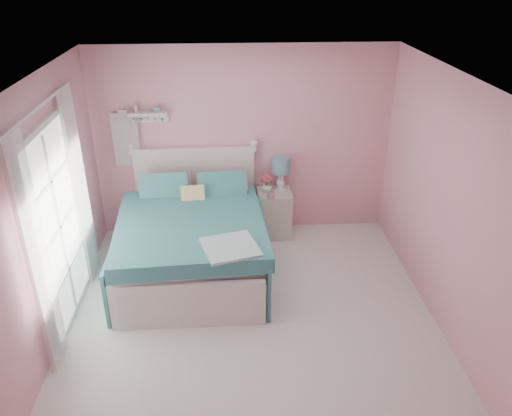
{
  "coord_description": "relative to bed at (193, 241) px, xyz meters",
  "views": [
    {
      "loc": [
        -0.22,
        -4.18,
        3.57
      ],
      "look_at": [
        0.11,
        1.2,
        0.84
      ],
      "focal_mm": 35.0,
      "sensor_mm": 36.0,
      "label": 1
    }
  ],
  "objects": [
    {
      "name": "room_shell",
      "position": [
        0.68,
        -1.16,
        1.17
      ],
      "size": [
        4.5,
        4.5,
        4.5
      ],
      "color": "pink",
      "rests_on": "floor"
    },
    {
      "name": "french_door",
      "position": [
        -1.29,
        -0.76,
        0.66
      ],
      "size": [
        0.04,
        1.32,
        2.16
      ],
      "color": "silver",
      "rests_on": "floor"
    },
    {
      "name": "nightstand",
      "position": [
        1.09,
        0.85,
        -0.08
      ],
      "size": [
        0.46,
        0.46,
        0.67
      ],
      "color": "beige",
      "rests_on": "floor"
    },
    {
      "name": "bed",
      "position": [
        0.0,
        0.0,
        0.0
      ],
      "size": [
        1.82,
        2.23,
        1.27
      ],
      "rotation": [
        0.0,
        0.0,
        0.06
      ],
      "color": "silver",
      "rests_on": "floor"
    },
    {
      "name": "hanging_dress",
      "position": [
        -0.87,
        1.02,
        0.98
      ],
      "size": [
        0.34,
        0.03,
        0.72
      ],
      "primitive_type": "cube",
      "color": "white",
      "rests_on": "room_shell"
    },
    {
      "name": "table_lamp",
      "position": [
        1.17,
        0.9,
        0.59
      ],
      "size": [
        0.24,
        0.24,
        0.48
      ],
      "color": "white",
      "rests_on": "nightstand"
    },
    {
      "name": "roses",
      "position": [
        0.97,
        0.86,
        0.44
      ],
      "size": [
        0.14,
        0.11,
        0.12
      ],
      "color": "#E04C5A",
      "rests_on": "vase"
    },
    {
      "name": "floor",
      "position": [
        0.68,
        -1.16,
        -0.42
      ],
      "size": [
        4.5,
        4.5,
        0.0
      ],
      "primitive_type": "plane",
      "color": "silver",
      "rests_on": "ground"
    },
    {
      "name": "teacup",
      "position": [
        1.02,
        0.68,
        0.29
      ],
      "size": [
        0.13,
        0.13,
        0.08
      ],
      "primitive_type": "imported",
      "rotation": [
        0.0,
        0.0,
        0.39
      ],
      "color": "pink",
      "rests_on": "nightstand"
    },
    {
      "name": "curtain_far",
      "position": [
        -1.24,
        -0.01,
        0.76
      ],
      "size": [
        0.04,
        0.4,
        2.32
      ],
      "primitive_type": "cube",
      "color": "white",
      "rests_on": "floor"
    },
    {
      "name": "wall_shelf",
      "position": [
        -0.55,
        1.03,
        1.32
      ],
      "size": [
        0.5,
        0.15,
        0.25
      ],
      "color": "silver",
      "rests_on": "room_shell"
    },
    {
      "name": "vase",
      "position": [
        0.98,
        0.86,
        0.33
      ],
      "size": [
        0.15,
        0.15,
        0.15
      ],
      "primitive_type": "imported",
      "rotation": [
        0.0,
        0.0,
        0.03
      ],
      "color": "silver",
      "rests_on": "nightstand"
    },
    {
      "name": "curtain_near",
      "position": [
        -1.24,
        -1.5,
        0.76
      ],
      "size": [
        0.04,
        0.4,
        2.32
      ],
      "primitive_type": "cube",
      "color": "white",
      "rests_on": "floor"
    }
  ]
}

